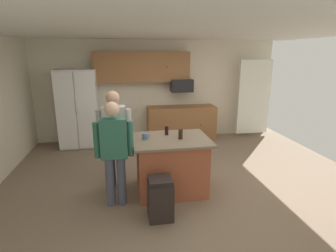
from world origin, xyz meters
TOP-DOWN VIEW (x-y plane):
  - floor at (0.00, 0.00)m, footprint 7.04×7.04m
  - ceiling at (0.00, 0.00)m, footprint 7.04×7.04m
  - back_wall at (0.00, 2.80)m, footprint 6.40×0.10m
  - french_door_window_panel at (2.60, 2.40)m, footprint 0.90×0.06m
  - cabinet_run_upper at (-0.40, 2.60)m, footprint 2.40×0.38m
  - cabinet_run_lower at (0.60, 2.48)m, footprint 1.80×0.63m
  - refrigerator at (-2.00, 2.38)m, footprint 0.94×0.76m
  - microwave_over_range at (0.60, 2.50)m, footprint 0.56×0.40m
  - kitchen_island at (-0.17, -0.27)m, footprint 1.24×0.97m
  - person_guest_right at (-1.08, -0.57)m, footprint 0.57×0.22m
  - person_guest_left at (-1.08, 0.03)m, footprint 0.57×0.22m
  - glass_stout_tall at (-0.21, -0.05)m, footprint 0.06×0.06m
  - glass_short_whisky at (-0.03, -0.32)m, footprint 0.07×0.07m
  - mug_ceramic_white at (-0.60, -0.25)m, footprint 0.13×0.09m
  - trash_bin at (-0.46, -1.03)m, footprint 0.34×0.34m

SIDE VIEW (x-z plane):
  - floor at x=0.00m, z-range 0.00..0.00m
  - trash_bin at x=-0.46m, z-range 0.00..0.61m
  - cabinet_run_lower at x=0.60m, z-range 0.00..0.90m
  - kitchen_island at x=-0.17m, z-range 0.01..0.93m
  - person_guest_right at x=-1.08m, z-range 0.12..1.72m
  - refrigerator at x=-2.00m, z-range 0.00..1.90m
  - person_guest_left at x=-1.08m, z-range 0.13..1.80m
  - mug_ceramic_white at x=-0.60m, z-range 0.92..1.02m
  - glass_stout_tall at x=-0.21m, z-range 0.92..1.07m
  - glass_short_whisky at x=-0.03m, z-range 0.92..1.08m
  - french_door_window_panel at x=2.60m, z-range 0.10..2.10m
  - back_wall at x=0.00m, z-range 0.00..2.60m
  - microwave_over_range at x=0.60m, z-range 1.29..1.61m
  - cabinet_run_upper at x=-0.40m, z-range 1.55..2.30m
  - ceiling at x=0.00m, z-range 2.60..2.60m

